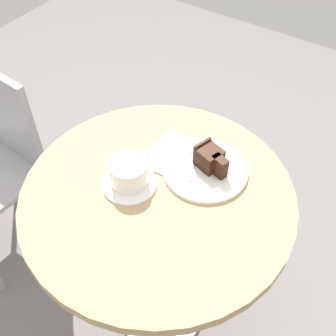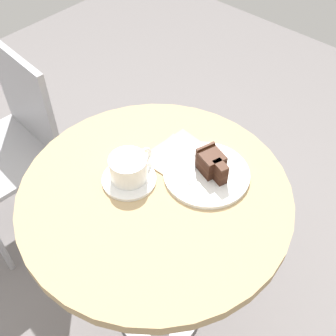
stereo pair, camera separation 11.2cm
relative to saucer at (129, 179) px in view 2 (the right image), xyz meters
The scene contains 10 objects.
ground_plane 0.74m from the saucer, 76.95° to the right, with size 4.40×4.40×0.01m, color slate.
cafe_table 0.15m from the saucer, 76.95° to the right, with size 0.74×0.74×0.73m.
saucer is the anchor object (origin of this frame).
coffee_cup 0.04m from the saucer, 29.04° to the left, with size 0.14×0.10×0.07m.
teaspoon 0.04m from the saucer, 31.95° to the left, with size 0.09×0.05×0.00m.
cake_plate 0.21m from the saucer, 42.83° to the right, with size 0.24×0.24×0.01m.
cake_slice 0.23m from the saucer, 41.98° to the right, with size 0.08×0.10×0.07m.
fork 0.19m from the saucer, 29.71° to the right, with size 0.13×0.08×0.00m.
napkin 0.17m from the saucer, 16.26° to the right, with size 0.18×0.17×0.00m.
cafe_chair 0.69m from the saucer, 91.22° to the left, with size 0.41×0.41×0.82m.
Camera 2 is at (-0.50, -0.50, 1.60)m, focal length 45.00 mm.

